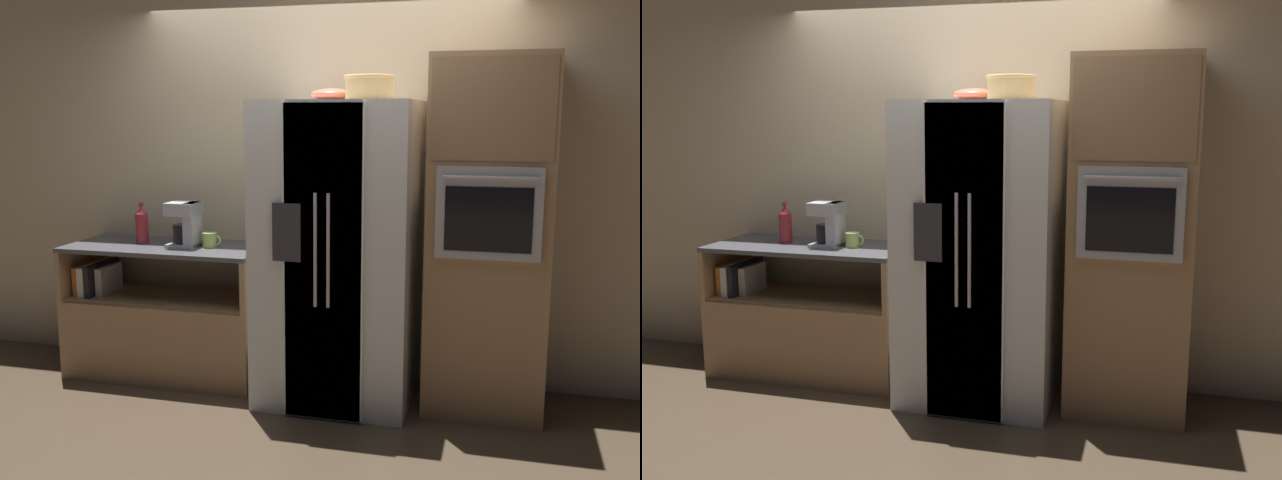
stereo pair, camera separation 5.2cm
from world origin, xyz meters
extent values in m
plane|color=#4C3D2D|center=(0.00, 0.00, 0.00)|extent=(20.00, 20.00, 0.00)
cube|color=beige|center=(0.00, 0.45, 1.40)|extent=(12.00, 0.06, 2.80)
cube|color=#A87F56|center=(-1.04, 0.12, 0.27)|extent=(1.36, 0.61, 0.54)
cube|color=#A87F56|center=(-1.04, 0.12, 0.55)|extent=(1.30, 0.56, 0.02)
cube|color=#A87F56|center=(-1.70, 0.12, 0.71)|extent=(0.04, 0.61, 0.34)
cube|color=#A87F56|center=(-0.38, 0.12, 0.71)|extent=(0.04, 0.61, 0.34)
cube|color=#4C4C51|center=(-1.04, 0.12, 0.90)|extent=(1.36, 0.61, 0.03)
cube|color=orange|center=(-1.64, 0.08, 0.66)|extent=(0.05, 0.34, 0.20)
cube|color=silver|center=(-1.58, 0.08, 0.66)|extent=(0.05, 0.40, 0.21)
cube|color=black|center=(-1.53, 0.08, 0.67)|extent=(0.03, 0.40, 0.22)
cube|color=silver|center=(-1.48, 0.08, 0.66)|extent=(0.05, 0.28, 0.19)
cube|color=white|center=(0.20, 0.02, 0.94)|extent=(0.94, 0.80, 1.88)
cube|color=white|center=(0.19, -0.39, 0.94)|extent=(0.47, 0.02, 1.84)
cube|color=white|center=(0.20, -0.39, 0.94)|extent=(0.47, 0.02, 1.84)
cylinder|color=#B2B2B7|center=(0.16, -0.41, 1.03)|extent=(0.02, 0.02, 0.66)
cylinder|color=#B2B2B7|center=(0.24, -0.41, 1.03)|extent=(0.02, 0.02, 0.66)
cube|color=#2D2D33|center=(-0.02, -0.40, 1.13)|extent=(0.17, 0.01, 0.34)
cube|color=#A87F56|center=(1.10, 0.10, 1.07)|extent=(0.71, 0.64, 2.13)
cube|color=#ADADB2|center=(1.10, -0.23, 1.25)|extent=(0.58, 0.04, 0.52)
cube|color=black|center=(1.10, -0.25, 1.22)|extent=(0.48, 0.01, 0.36)
cylinder|color=#B2B2B7|center=(1.10, -0.27, 1.46)|extent=(0.51, 0.02, 0.02)
cube|color=#94704C|center=(1.10, -0.22, 1.82)|extent=(0.66, 0.01, 0.56)
cylinder|color=tan|center=(0.38, 0.00, 1.95)|extent=(0.28, 0.28, 0.13)
torus|color=tan|center=(0.38, 0.00, 2.01)|extent=(0.30, 0.30, 0.02)
ellipsoid|color=#DB664C|center=(0.12, 0.12, 1.92)|extent=(0.26, 0.26, 0.07)
cylinder|color=maroon|center=(-1.24, 0.15, 1.01)|extent=(0.09, 0.09, 0.20)
cone|color=maroon|center=(-1.24, 0.15, 1.14)|extent=(0.09, 0.09, 0.05)
cylinder|color=maroon|center=(-1.24, 0.15, 1.18)|extent=(0.03, 0.03, 0.03)
cylinder|color=#B2D166|center=(-0.72, 0.11, 0.96)|extent=(0.09, 0.09, 0.10)
torus|color=#B2D166|center=(-0.67, 0.11, 0.96)|extent=(0.07, 0.01, 0.07)
cube|color=#B2B2B7|center=(-0.90, 0.10, 0.92)|extent=(0.20, 0.20, 0.02)
cylinder|color=black|center=(-0.91, 0.10, 1.00)|extent=(0.12, 0.12, 0.13)
cube|color=#B2B2B7|center=(-0.83, 0.10, 1.06)|extent=(0.07, 0.17, 0.30)
cube|color=#B2B2B7|center=(-0.90, 0.10, 1.17)|extent=(0.20, 0.20, 0.08)
camera|label=1|loc=(1.21, -4.24, 1.80)|focal=40.00mm
camera|label=2|loc=(1.26, -4.22, 1.80)|focal=40.00mm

